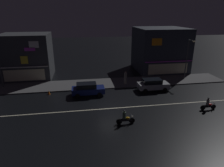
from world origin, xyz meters
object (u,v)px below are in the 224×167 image
Objects in this scene: motorcycle_following at (208,105)px; streetlamp_mid at (188,56)px; motorcycle_lead at (125,118)px; parked_car_near_kerb at (153,84)px; parked_car_trailing at (88,89)px; pedestrian_on_sidewalk at (125,78)px; traffic_cone at (49,92)px.

streetlamp_mid is at bearing -112.84° from motorcycle_following.
streetlamp_mid is 3.37× the size of motorcycle_lead.
streetlamp_mid is 8.31m from parked_car_near_kerb.
motorcycle_lead is 10.07m from motorcycle_following.
streetlamp_mid is 11.15m from motorcycle_following.
streetlamp_mid reaches higher than motorcycle_following.
streetlamp_mid reaches higher than motorcycle_lead.
pedestrian_on_sidewalk is at bearing -150.82° from parked_car_trailing.
motorcycle_lead is 3.45× the size of traffic_cone.
streetlamp_mid is at bearing -129.25° from motorcycle_lead.
motorcycle_lead is at bearing 0.42° from motorcycle_following.
parked_car_near_kerb is at bearing -66.55° from motorcycle_following.
streetlamp_mid is 11.66× the size of traffic_cone.
pedestrian_on_sidewalk is 12.22m from motorcycle_following.
pedestrian_on_sidewalk is 11.47m from motorcycle_lead.
pedestrian_on_sidewalk reaches higher than parked_car_trailing.
motorcycle_following is at bearing -104.91° from streetlamp_mid.
motorcycle_following is 3.45× the size of traffic_cone.
parked_car_trailing is 7.82× the size of traffic_cone.
traffic_cone is (-8.53, 8.94, -0.36)m from motorcycle_lead.
parked_car_near_kerb reaches higher than traffic_cone.
motorcycle_lead and motorcycle_following have the same top height.
parked_car_trailing is at bearing -166.47° from streetlamp_mid.
motorcycle_following is (13.29, -6.42, -0.24)m from parked_car_trailing.
pedestrian_on_sidewalk is at bearing -94.90° from motorcycle_lead.
parked_car_near_kerb is 2.26× the size of motorcycle_lead.
parked_car_trailing is 8.56m from motorcycle_lead.
parked_car_trailing is at bearing 1.95° from parked_car_near_kerb.
motorcycle_lead is at bearing -137.25° from streetlamp_mid.
parked_car_trailing is at bearing -33.72° from motorcycle_following.
parked_car_trailing is at bearing -59.14° from motorcycle_lead.
motorcycle_lead is (-5.85, -8.20, -0.24)m from parked_car_near_kerb.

